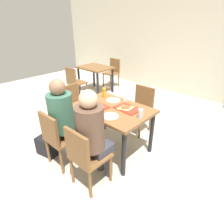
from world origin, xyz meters
name	(u,v)px	position (x,y,z in m)	size (l,w,h in m)	color
ground_plane	(112,148)	(0.00, 0.00, -0.01)	(10.00, 10.00, 0.02)	#B2AD9E
back_wall	(199,42)	(0.00, 3.20, 1.40)	(10.00, 0.10, 2.80)	beige
main_table	(112,114)	(0.00, 0.00, 0.63)	(1.13, 0.79, 0.72)	brown
chair_near_left	(57,136)	(-0.28, -0.78, 0.48)	(0.40, 0.40, 0.83)	brown
chair_near_right	(85,155)	(0.28, -0.78, 0.48)	(0.40, 0.40, 0.83)	brown
chair_far_side	(141,106)	(0.00, 0.78, 0.48)	(0.40, 0.40, 0.83)	brown
chair_left_end	(74,105)	(-0.95, 0.00, 0.48)	(0.40, 0.40, 0.83)	brown
person_in_red	(64,116)	(-0.28, -0.64, 0.73)	(0.32, 0.42, 1.24)	#383842
person_in_brown_jacket	(93,132)	(0.28, -0.64, 0.73)	(0.32, 0.42, 1.24)	#383842
tray_red_near	(96,106)	(-0.20, -0.14, 0.73)	(0.36, 0.26, 0.02)	red
tray_red_far	(128,108)	(0.20, 0.12, 0.73)	(0.36, 0.26, 0.02)	red
paper_plate_center	(113,100)	(-0.17, 0.22, 0.73)	(0.22, 0.22, 0.01)	white
paper_plate_near_edge	(110,116)	(0.17, -0.22, 0.73)	(0.22, 0.22, 0.01)	white
pizza_slice_a	(97,106)	(-0.18, -0.13, 0.75)	(0.17, 0.14, 0.02)	#C68C47
pizza_slice_b	(126,107)	(0.17, 0.10, 0.75)	(0.24, 0.26, 0.02)	#DBAD60
plastic_cup_a	(125,98)	(-0.03, 0.34, 0.77)	(0.07, 0.07, 0.10)	white
plastic_cup_b	(97,113)	(0.03, -0.34, 0.77)	(0.07, 0.07, 0.10)	white
soda_can	(140,113)	(0.48, 0.02, 0.78)	(0.07, 0.07, 0.12)	#B7BCC6
condiment_bottle	(104,93)	(-0.37, 0.22, 0.80)	(0.06, 0.06, 0.16)	orange
foil_bundle	(89,97)	(-0.48, -0.02, 0.77)	(0.10, 0.10, 0.10)	silver
handbag	(47,147)	(-0.63, -0.79, 0.14)	(0.32, 0.16, 0.28)	black
background_table	(95,71)	(-2.13, 1.65, 0.60)	(0.90, 0.70, 0.72)	brown
background_chair_near	(74,81)	(-2.13, 0.92, 0.48)	(0.40, 0.40, 0.83)	brown
background_chair_far	(113,71)	(-2.13, 2.38, 0.48)	(0.40, 0.40, 0.83)	brown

